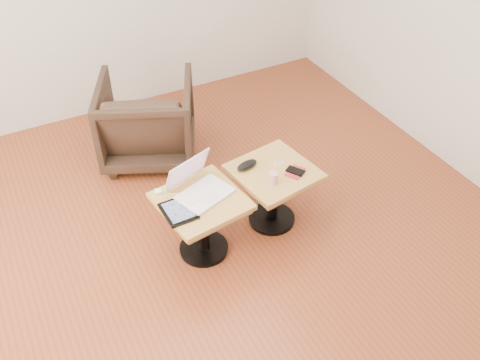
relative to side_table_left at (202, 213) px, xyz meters
name	(u,v)px	position (x,y,z in m)	size (l,w,h in m)	color
room_shell	(193,94)	(-0.09, -0.20, 1.00)	(4.52, 4.52, 2.71)	maroon
side_table_left	(202,213)	(0.00, 0.00, 0.00)	(0.57, 0.57, 0.46)	black
side_table_right	(273,183)	(0.55, 0.04, 0.00)	(0.58, 0.58, 0.46)	black
laptop	(199,186)	(0.02, 0.07, 0.16)	(0.42, 0.40, 0.23)	white
tablet	(178,211)	(-0.17, -0.04, 0.12)	(0.19, 0.24, 0.02)	black
charging_adapter	(158,192)	(-0.21, 0.18, 0.13)	(0.04, 0.04, 0.03)	white
glasses_case	(247,165)	(0.40, 0.14, 0.14)	(0.16, 0.07, 0.05)	black
striped_cup	(273,178)	(0.48, -0.07, 0.15)	(0.06, 0.06, 0.08)	#BC2C52
earbuds_tangle	(278,163)	(0.61, 0.09, 0.12)	(0.07, 0.06, 0.01)	white
phone_on_sleeve	(295,171)	(0.67, -0.05, 0.12)	(0.17, 0.15, 0.02)	#A22527
armchair	(147,120)	(0.06, 1.19, -0.01)	(0.72, 0.74, 0.67)	black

